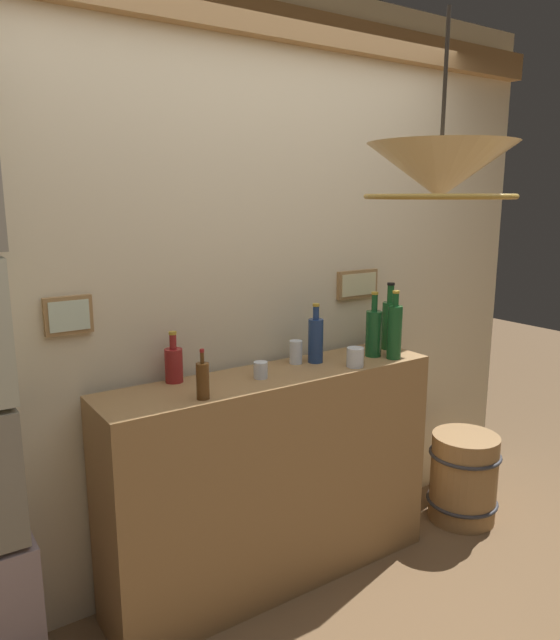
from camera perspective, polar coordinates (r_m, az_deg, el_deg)
panelled_rear_partition at (r=2.72m, az=-3.61°, el=4.41°), size 3.64×0.15×2.68m
bar_shelf_unit at (r=2.79m, az=-0.60°, el=-15.08°), size 1.57×0.36×1.00m
liquor_bottle_vermouth at (r=2.76m, az=3.45°, el=-1.85°), size 0.07×0.07×0.28m
liquor_bottle_rum at (r=2.29m, az=-7.45°, el=-5.76°), size 0.05×0.05×0.20m
liquor_bottle_port at (r=3.04m, az=10.49°, el=-0.31°), size 0.08×0.08×0.34m
liquor_bottle_sherry at (r=2.89m, az=9.00°, el=-1.14°), size 0.08×0.08×0.32m
liquor_bottle_gin at (r=2.51m, az=-10.19°, el=-4.16°), size 0.08×0.08×0.22m
liquor_bottle_bourbon at (r=2.86m, az=10.97°, el=-1.03°), size 0.07×0.07×0.33m
glass_tumbler_rocks at (r=2.53m, az=-1.88°, el=-4.83°), size 0.06×0.06×0.07m
glass_tumbler_highball at (r=2.75m, az=1.53°, el=-3.10°), size 0.06×0.06×0.11m
glass_tumbler_shot at (r=2.72m, az=7.25°, el=-3.57°), size 0.08×0.08×0.09m
pendant_lamp at (r=1.88m, az=15.11°, el=13.50°), size 0.45×0.45×0.54m
wooden_barrel at (r=3.52m, az=17.24°, el=-14.26°), size 0.39×0.39×0.49m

